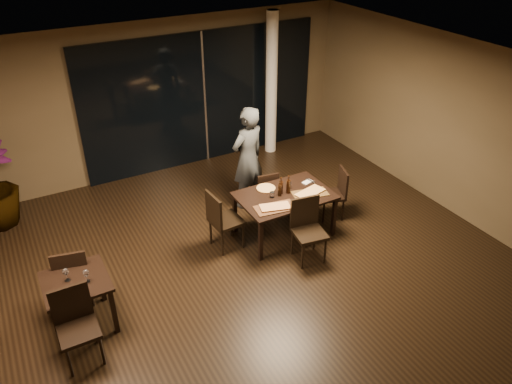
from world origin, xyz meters
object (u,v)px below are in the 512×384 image
object	(u,v)px
side_table	(77,288)
bottle_c	(281,186)
main_table	(285,199)
bottle_b	(288,184)
chair_main_left	(221,218)
chair_main_right	(336,191)
diner	(248,158)
chair_side_near	(76,321)
bottle_a	(280,188)
chair_side_far	(73,274)
chair_main_far	(266,191)
chair_main_near	(307,226)

from	to	relation	value
side_table	bottle_c	bearing A→B (deg)	9.63
main_table	bottle_b	world-z (taller)	bottle_b
main_table	chair_main_left	distance (m)	1.09
chair_main_right	diner	bearing A→B (deg)	-114.02
side_table	diner	size ratio (longest dim) A/B	0.42
chair_main_right	chair_side_near	bearing A→B (deg)	-58.41
chair_side_near	bottle_a	bearing A→B (deg)	16.64
diner	chair_side_far	bearing A→B (deg)	4.27
chair_main_right	bottle_a	size ratio (longest dim) A/B	3.44
chair_side_near	diner	xyz separation A→B (m)	(3.44, 2.10, 0.39)
main_table	chair_main_left	world-z (taller)	chair_main_left
diner	bottle_c	xyz separation A→B (m)	(0.06, -1.03, -0.05)
chair_side_near	bottle_c	distance (m)	3.67
bottle_a	diner	bearing A→B (deg)	90.33
diner	chair_main_left	bearing A→B (deg)	28.83
chair_main_right	chair_side_far	distance (m)	4.44
side_table	chair_main_far	bearing A→B (deg)	18.82
chair_main_right	bottle_a	world-z (taller)	bottle_a
main_table	chair_side_near	size ratio (longest dim) A/B	1.50
chair_main_right	side_table	bearing A→B (deg)	-64.34
chair_main_right	bottle_b	size ratio (longest dim) A/B	2.93
diner	bottle_c	size ratio (longest dim) A/B	6.46
diner	bottle_c	distance (m)	1.03
chair_main_far	chair_main_near	size ratio (longest dim) A/B	0.83
chair_main_near	bottle_c	xyz separation A→B (m)	(-0.02, 0.75, 0.34)
chair_main_far	chair_side_far	world-z (taller)	chair_side_far
side_table	bottle_b	world-z (taller)	bottle_b
diner	chair_main_right	bearing A→B (deg)	121.56
bottle_c	chair_main_near	bearing A→B (deg)	-88.28
bottle_a	bottle_b	bearing A→B (deg)	2.84
chair_main_right	chair_side_near	size ratio (longest dim) A/B	0.91
main_table	chair_main_near	distance (m)	0.69
main_table	side_table	bearing A→B (deg)	-171.63
chair_side_near	bottle_a	distance (m)	3.61
main_table	chair_side_far	xyz separation A→B (m)	(-3.38, -0.08, -0.14)
chair_main_right	bottle_c	bearing A→B (deg)	-73.66
chair_side_near	bottle_b	bearing A→B (deg)	16.03
chair_side_far	chair_side_near	bearing A→B (deg)	93.48
chair_side_far	bottle_c	world-z (taller)	bottle_c
chair_main_left	chair_side_far	size ratio (longest dim) A/B	1.05
chair_main_right	chair_side_near	xyz separation A→B (m)	(-4.59, -1.02, 0.05)
side_table	chair_main_far	xyz separation A→B (m)	(3.44, 1.17, -0.16)
chair_main_near	chair_main_right	xyz separation A→B (m)	(1.07, 0.70, -0.05)
chair_main_right	bottle_c	distance (m)	1.16
bottle_c	bottle_a	bearing A→B (deg)	-136.64
main_table	bottle_c	xyz separation A→B (m)	(-0.03, 0.07, 0.22)
chair_main_far	bottle_b	size ratio (longest dim) A/B	2.69
bottle_b	chair_main_far	bearing A→B (deg)	93.77
chair_main_near	chair_main_left	bearing A→B (deg)	151.20
main_table	chair_main_near	world-z (taller)	chair_main_near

